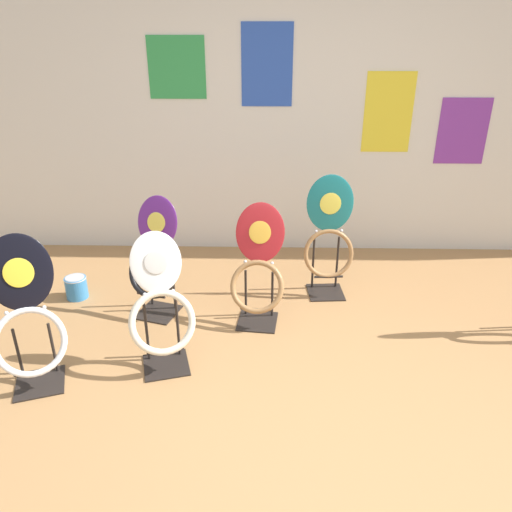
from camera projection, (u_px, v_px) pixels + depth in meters
name	position (u px, v px, depth m)	size (l,w,h in m)	color
ground_plane	(318.00, 442.00, 2.60)	(14.00, 14.00, 0.00)	#A37547
wall_back	(301.00, 110.00, 4.33)	(8.00, 0.07, 2.60)	silver
toilet_seat_display_purple_note	(155.00, 260.00, 3.60)	(0.43, 0.38, 0.88)	black
toilet_seat_display_jazz_black	(27.00, 319.00, 2.87)	(0.47, 0.43, 0.92)	black
toilet_seat_display_white_plain	(161.00, 311.00, 3.03)	(0.45, 0.42, 0.86)	black
toilet_seat_display_teal_sax	(329.00, 238.00, 3.85)	(0.40, 0.30, 0.97)	black
toilet_seat_display_crimson_swirl	(258.00, 274.00, 3.52)	(0.41, 0.41, 0.85)	black
paint_can	(76.00, 287.00, 3.94)	(0.17, 0.17, 0.18)	teal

